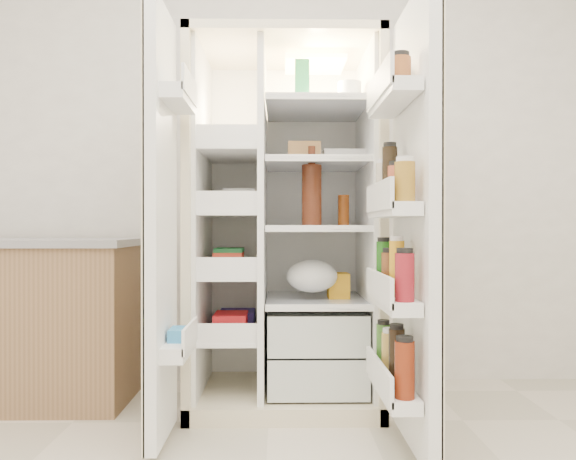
{
  "coord_description": "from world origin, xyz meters",
  "views": [
    {
      "loc": [
        0.05,
        -1.14,
        0.89
      ],
      "look_at": [
        0.09,
        1.25,
        0.87
      ],
      "focal_mm": 34.0,
      "sensor_mm": 36.0,
      "label": 1
    }
  ],
  "objects": [
    {
      "name": "refrigerator",
      "position": [
        0.09,
        1.65,
        0.74
      ],
      "size": [
        0.92,
        0.7,
        1.8
      ],
      "color": "beige",
      "rests_on": "floor"
    },
    {
      "name": "freezer_door",
      "position": [
        -0.42,
        1.05,
        0.89
      ],
      "size": [
        0.15,
        0.4,
        1.72
      ],
      "color": "white",
      "rests_on": "floor"
    },
    {
      "name": "fridge_door",
      "position": [
        0.56,
        0.96,
        0.87
      ],
      "size": [
        0.17,
        0.58,
        1.72
      ],
      "color": "white",
      "rests_on": "floor"
    },
    {
      "name": "kitchen_counter",
      "position": [
        -1.26,
        1.65,
        0.41
      ],
      "size": [
        1.14,
        0.61,
        0.83
      ],
      "color": "olive",
      "rests_on": "floor"
    },
    {
      "name": "wall_back",
      "position": [
        0.0,
        2.0,
        1.35
      ],
      "size": [
        4.0,
        0.02,
        2.7
      ],
      "primitive_type": "cube",
      "color": "white",
      "rests_on": "floor"
    }
  ]
}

